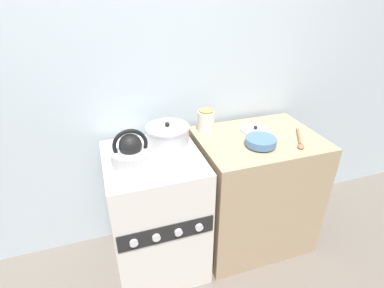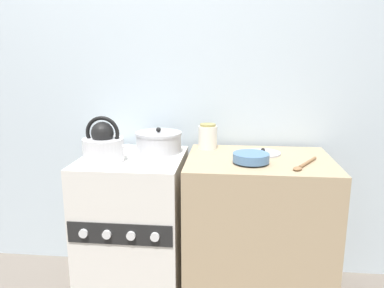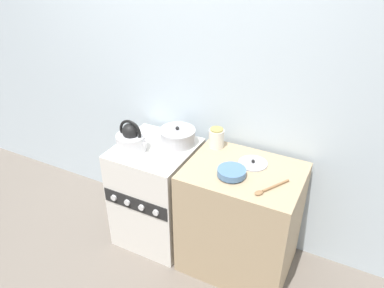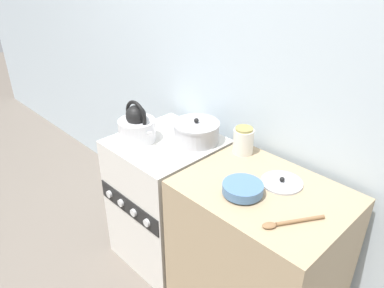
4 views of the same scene
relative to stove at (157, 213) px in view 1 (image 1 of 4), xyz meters
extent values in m
cube|color=silver|center=(0.00, 0.37, 0.83)|extent=(7.00, 0.06, 2.50)
cube|color=silver|center=(0.00, 0.00, 0.00)|extent=(0.55, 0.57, 0.83)
cube|color=black|center=(0.00, -0.29, 0.10)|extent=(0.53, 0.01, 0.11)
cylinder|color=silver|center=(-0.18, -0.30, 0.10)|extent=(0.04, 0.02, 0.04)
cylinder|color=silver|center=(-0.06, -0.30, 0.10)|extent=(0.04, 0.02, 0.04)
cylinder|color=silver|center=(0.06, -0.30, 0.10)|extent=(0.04, 0.02, 0.04)
cylinder|color=silver|center=(0.18, -0.30, 0.10)|extent=(0.04, 0.02, 0.04)
cube|color=tan|center=(0.69, 0.01, 0.00)|extent=(0.77, 0.59, 0.84)
cylinder|color=silver|center=(-0.12, -0.10, 0.48)|extent=(0.21, 0.21, 0.12)
sphere|color=black|center=(-0.12, -0.10, 0.57)|extent=(0.12, 0.12, 0.12)
torus|color=black|center=(-0.12, -0.10, 0.56)|extent=(0.18, 0.02, 0.18)
cone|color=silver|center=(-0.02, -0.10, 0.49)|extent=(0.11, 0.05, 0.08)
cylinder|color=#B2B2B7|center=(0.12, 0.13, 0.47)|extent=(0.26, 0.26, 0.10)
cylinder|color=#B2B2B7|center=(0.12, 0.13, 0.52)|extent=(0.26, 0.26, 0.01)
sphere|color=black|center=(0.12, 0.13, 0.54)|extent=(0.03, 0.03, 0.03)
cylinder|color=#4C729E|center=(0.64, -0.09, 0.43)|extent=(0.08, 0.08, 0.01)
cylinder|color=#4C729E|center=(0.64, -0.09, 0.45)|extent=(0.18, 0.18, 0.04)
cylinder|color=silver|center=(0.40, 0.20, 0.49)|extent=(0.11, 0.11, 0.13)
cylinder|color=#998C4C|center=(0.40, 0.20, 0.56)|extent=(0.09, 0.09, 0.01)
cylinder|color=#B2B2B7|center=(0.71, 0.11, 0.43)|extent=(0.20, 0.20, 0.01)
sphere|color=black|center=(0.71, 0.11, 0.44)|extent=(0.02, 0.02, 0.02)
cylinder|color=olive|center=(0.92, -0.07, 0.43)|extent=(0.12, 0.19, 0.02)
ellipsoid|color=olive|center=(0.85, -0.19, 0.43)|extent=(0.06, 0.07, 0.02)
camera|label=1|loc=(-0.24, -1.45, 1.29)|focal=28.00mm
camera|label=2|loc=(0.53, -1.93, 0.94)|focal=35.00mm
camera|label=3|loc=(1.30, -1.94, 1.81)|focal=35.00mm
camera|label=4|loc=(1.46, -1.20, 1.42)|focal=35.00mm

